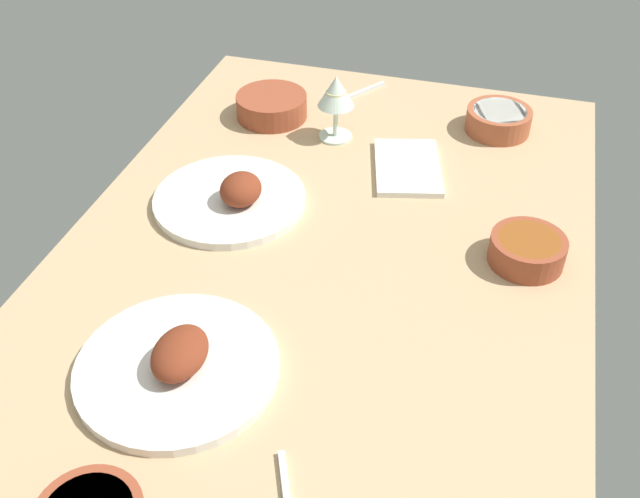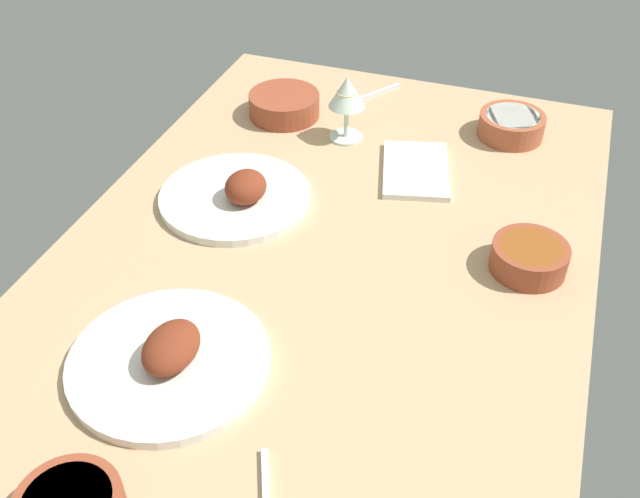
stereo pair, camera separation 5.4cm
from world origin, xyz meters
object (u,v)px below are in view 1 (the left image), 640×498
(plate_far_side, at_px, (232,198))
(bowl_cream, at_px, (498,119))
(bowl_soup, at_px, (527,249))
(wine_glass, at_px, (336,95))
(spoon_loose, at_px, (355,94))
(plate_near_viewer, at_px, (178,364))
(folded_napkin, at_px, (408,167))
(bowl_potatoes, at_px, (272,105))

(plate_far_side, height_order, bowl_cream, plate_far_side)
(bowl_soup, xyz_separation_m, wine_glass, (-0.30, -0.41, 0.07))
(bowl_soup, bearing_deg, spoon_loose, -139.80)
(plate_near_viewer, distance_m, folded_napkin, 0.65)
(bowl_potatoes, height_order, bowl_soup, bowl_potatoes)
(plate_far_side, xyz_separation_m, plate_near_viewer, (0.40, 0.08, -0.00))
(plate_far_side, relative_size, spoon_loose, 1.58)
(plate_near_viewer, bearing_deg, bowl_cream, 155.43)
(bowl_soup, height_order, folded_napkin, bowl_soup)
(folded_napkin, bearing_deg, spoon_loose, -147.44)
(plate_far_side, xyz_separation_m, spoon_loose, (-0.48, 0.12, -0.01))
(plate_far_side, relative_size, wine_glass, 2.02)
(spoon_loose, bearing_deg, bowl_cream, -67.51)
(plate_near_viewer, height_order, bowl_potatoes, plate_near_viewer)
(bowl_potatoes, height_order, bowl_cream, bowl_potatoes)
(plate_far_side, xyz_separation_m, wine_glass, (-0.29, 0.12, 0.08))
(plate_far_side, relative_size, bowl_potatoes, 1.84)
(plate_near_viewer, distance_m, bowl_soup, 0.60)
(plate_far_side, height_order, folded_napkin, plate_far_side)
(bowl_soup, relative_size, spoon_loose, 0.71)
(bowl_cream, relative_size, spoon_loose, 0.76)
(bowl_cream, distance_m, spoon_loose, 0.34)
(bowl_soup, relative_size, folded_napkin, 0.65)
(bowl_cream, bearing_deg, bowl_potatoes, -81.17)
(plate_far_side, height_order, spoon_loose, plate_far_side)
(bowl_cream, bearing_deg, plate_near_viewer, -24.57)
(plate_far_side, relative_size, bowl_cream, 2.07)
(bowl_soup, distance_m, wine_glass, 0.52)
(bowl_soup, xyz_separation_m, spoon_loose, (-0.49, -0.42, -0.02))
(bowl_potatoes, xyz_separation_m, folded_napkin, (0.13, 0.33, -0.02))
(bowl_cream, relative_size, folded_napkin, 0.70)
(bowl_potatoes, relative_size, bowl_soup, 1.22)
(bowl_soup, bearing_deg, plate_near_viewer, -49.92)
(bowl_soup, bearing_deg, bowl_cream, -168.24)
(bowl_cream, xyz_separation_m, wine_glass, (0.12, -0.33, 0.07))
(wine_glass, relative_size, folded_napkin, 0.72)
(folded_napkin, relative_size, spoon_loose, 1.09)
(plate_near_viewer, distance_m, bowl_cream, 0.89)
(bowl_potatoes, distance_m, bowl_soup, 0.67)
(bowl_soup, distance_m, spoon_loose, 0.65)
(bowl_potatoes, bearing_deg, wine_glass, 73.56)
(wine_glass, bearing_deg, bowl_potatoes, -106.44)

